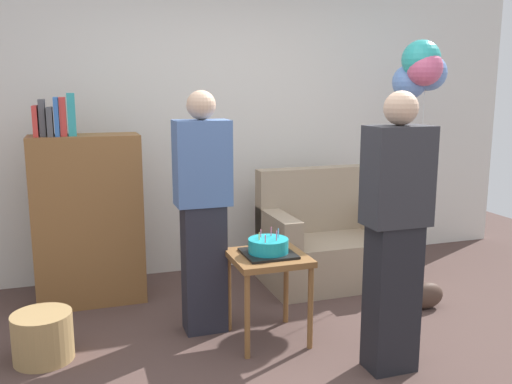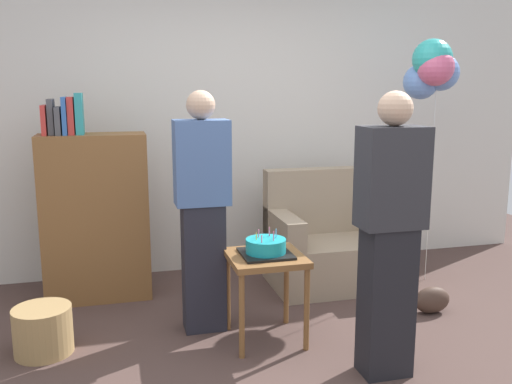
% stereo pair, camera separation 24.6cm
% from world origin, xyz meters
% --- Properties ---
extents(ground_plane, '(8.00, 8.00, 0.00)m').
position_xyz_m(ground_plane, '(0.00, 0.00, 0.00)').
color(ground_plane, '#4C3833').
extents(wall_back, '(6.00, 0.10, 2.70)m').
position_xyz_m(wall_back, '(0.00, 2.05, 1.35)').
color(wall_back, silver).
rests_on(wall_back, ground_plane).
extents(couch, '(1.10, 0.70, 0.96)m').
position_xyz_m(couch, '(0.76, 1.35, 0.34)').
color(couch, gray).
rests_on(couch, ground_plane).
extents(bookshelf, '(0.80, 0.36, 1.61)m').
position_xyz_m(bookshelf, '(-1.19, 1.50, 0.68)').
color(bookshelf, brown).
rests_on(bookshelf, ground_plane).
extents(side_table, '(0.48, 0.48, 0.58)m').
position_xyz_m(side_table, '(-0.10, 0.45, 0.49)').
color(side_table, brown).
rests_on(side_table, ground_plane).
extents(birthday_cake, '(0.32, 0.32, 0.17)m').
position_xyz_m(birthday_cake, '(-0.10, 0.45, 0.63)').
color(birthday_cake, black).
rests_on(birthday_cake, side_table).
extents(person_blowing_candles, '(0.36, 0.22, 1.63)m').
position_xyz_m(person_blowing_candles, '(-0.46, 0.72, 0.83)').
color(person_blowing_candles, '#23232D').
rests_on(person_blowing_candles, ground_plane).
extents(person_holding_cake, '(0.36, 0.22, 1.63)m').
position_xyz_m(person_holding_cake, '(0.45, -0.15, 0.83)').
color(person_holding_cake, black).
rests_on(person_holding_cake, ground_plane).
extents(wicker_basket, '(0.36, 0.36, 0.30)m').
position_xyz_m(wicker_basket, '(-1.50, 0.61, 0.15)').
color(wicker_basket, '#A88451').
rests_on(wicker_basket, ground_plane).
extents(handbag, '(0.28, 0.14, 0.20)m').
position_xyz_m(handbag, '(1.21, 0.55, 0.10)').
color(handbag, '#473328').
rests_on(handbag, ground_plane).
extents(balloon_bunch, '(0.42, 0.46, 2.03)m').
position_xyz_m(balloon_bunch, '(1.51, 1.20, 1.79)').
color(balloon_bunch, silver).
rests_on(balloon_bunch, ground_plane).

